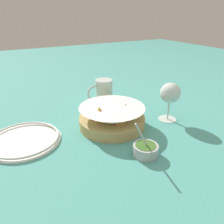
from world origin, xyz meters
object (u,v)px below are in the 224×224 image
at_px(beer_mug, 104,93).
at_px(side_plate, 24,139).
at_px(food_basket, 112,118).
at_px(wine_glass, 170,94).
at_px(sauce_cup, 145,149).

relative_size(beer_mug, side_plate, 0.50).
relative_size(food_basket, side_plate, 1.01).
bearing_deg(wine_glass, beer_mug, -60.49).
distance_m(sauce_cup, wine_glass, 0.28).
height_order(sauce_cup, side_plate, sauce_cup).
relative_size(wine_glass, side_plate, 0.63).
distance_m(food_basket, beer_mug, 0.22).
bearing_deg(side_plate, wine_glass, 168.50).
bearing_deg(beer_mug, food_basket, 71.06).
distance_m(sauce_cup, side_plate, 0.40).
distance_m(beer_mug, side_plate, 0.41).
height_order(beer_mug, side_plate, beer_mug).
bearing_deg(sauce_cup, beer_mug, -99.80).
height_order(food_basket, side_plate, food_basket).
bearing_deg(beer_mug, sauce_cup, 80.20).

